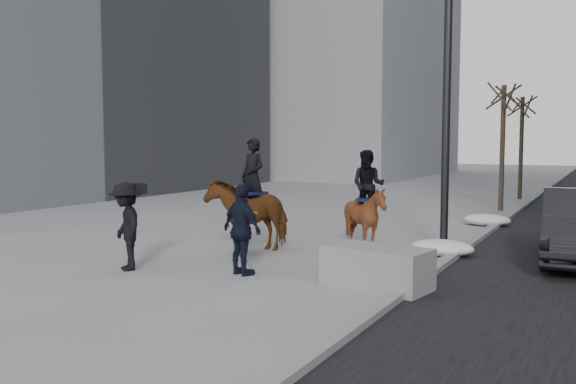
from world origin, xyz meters
The scene contains 11 objects.
ground centered at (0.00, 0.00, 0.00)m, with size 120.00×120.00×0.00m, color gray.
curb centered at (3.00, 10.00, 0.06)m, with size 0.25×90.00×0.12m, color gray.
planter centered at (2.44, -0.08, 0.37)m, with size 1.83×0.91×0.73m, color gray.
tree_near centered at (2.40, 13.45, 2.56)m, with size 1.20×1.20×5.11m, color #3A2A22, non-canonical shape.
tree_far centered at (2.40, 18.62, 2.50)m, with size 1.20×1.20×5.01m, color #33261E, non-canonical shape.
mounted_left centered at (-1.39, 1.92, 0.98)m, with size 1.44×2.22×2.64m.
mounted_right centered at (1.03, 3.08, 0.95)m, with size 1.43×1.56×2.37m.
feeder centered at (-0.20, -0.30, 0.88)m, with size 1.11×1.01×1.75m.
camera_crew centered at (-2.48, -0.99, 0.89)m, with size 1.30×1.19×1.75m.
lamppost centered at (2.60, 4.10, 4.99)m, with size 0.25×1.00×9.09m.
snow_piles centered at (2.70, 6.17, 0.18)m, with size 1.42×6.39×0.36m.
Camera 1 is at (6.02, -10.06, 2.57)m, focal length 38.00 mm.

